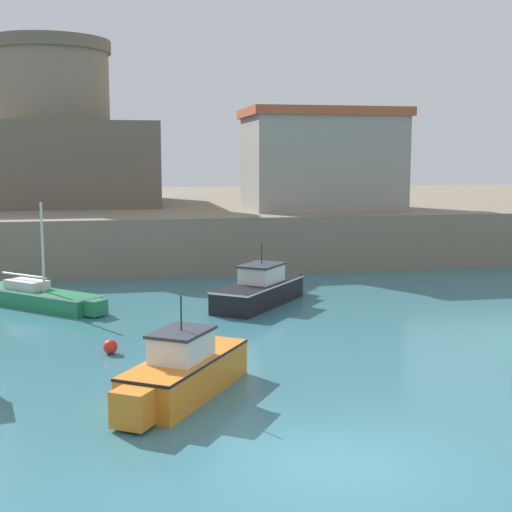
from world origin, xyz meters
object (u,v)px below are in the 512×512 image
object	(u,v)px
motorboat_orange_2	(183,372)
fortress	(55,148)
motorboat_black_1	(261,290)
mooring_buoy	(110,347)
harbor_shed_near_wharf	(322,159)
sailboat_green_3	(38,297)

from	to	relation	value
motorboat_orange_2	fortress	xyz separation A→B (m)	(-5.39, 32.26, 6.03)
motorboat_black_1	fortress	xyz separation A→B (m)	(-9.66, 21.37, 6.06)
motorboat_black_1	mooring_buoy	bearing A→B (deg)	-133.29
motorboat_orange_2	harbor_shed_near_wharf	size ratio (longest dim) A/B	0.54
motorboat_black_1	motorboat_orange_2	bearing A→B (deg)	-111.39
sailboat_green_3	fortress	size ratio (longest dim) A/B	0.42
sailboat_green_3	fortress	world-z (taller)	fortress
sailboat_green_3	fortress	bearing A→B (deg)	91.88
sailboat_green_3	harbor_shed_near_wharf	xyz separation A→B (m)	(15.34, 11.60, 5.53)
fortress	harbor_shed_near_wharf	bearing A→B (deg)	-28.22
fortress	mooring_buoy	bearing A→B (deg)	-82.73
mooring_buoy	fortress	bearing A→B (deg)	97.27
fortress	harbor_shed_near_wharf	xyz separation A→B (m)	(16.00, -8.59, -0.71)
sailboat_green_3	mooring_buoy	xyz separation A→B (m)	(2.89, -7.66, -0.21)
motorboat_black_1	fortress	distance (m)	24.22
sailboat_green_3	fortress	xyz separation A→B (m)	(-0.66, 20.19, 6.25)
motorboat_black_1	mooring_buoy	world-z (taller)	motorboat_black_1
motorboat_orange_2	mooring_buoy	size ratio (longest dim) A/B	11.17
motorboat_orange_2	sailboat_green_3	xyz separation A→B (m)	(-4.73, 12.07, -0.22)
mooring_buoy	fortress	world-z (taller)	fortress
sailboat_green_3	mooring_buoy	distance (m)	8.19
motorboat_orange_2	fortress	size ratio (longest dim) A/B	0.38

